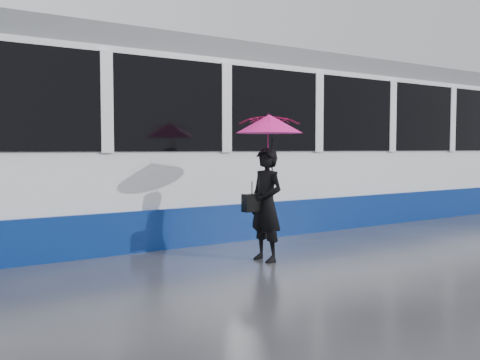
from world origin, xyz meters
TOP-DOWN VIEW (x-y plane):
  - ground at (0.00, 0.00)m, footprint 90.00×90.00m
  - rails at (0.00, 2.50)m, footprint 34.00×1.51m
  - tram at (-1.28, 2.50)m, footprint 26.00×2.56m
  - woman at (-0.10, -0.25)m, footprint 0.42×0.60m
  - umbrella at (-0.05, -0.25)m, footprint 0.99×0.99m
  - handbag at (-0.32, -0.23)m, footprint 0.29×0.14m

SIDE VIEW (x-z plane):
  - ground at x=0.00m, z-range 0.00..0.00m
  - rails at x=0.00m, z-range 0.00..0.02m
  - woman at x=-0.10m, z-range 0.00..1.55m
  - handbag at x=-0.32m, z-range 0.60..1.02m
  - tram at x=-1.28m, z-range -0.04..3.31m
  - umbrella at x=-0.05m, z-range 1.18..2.22m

